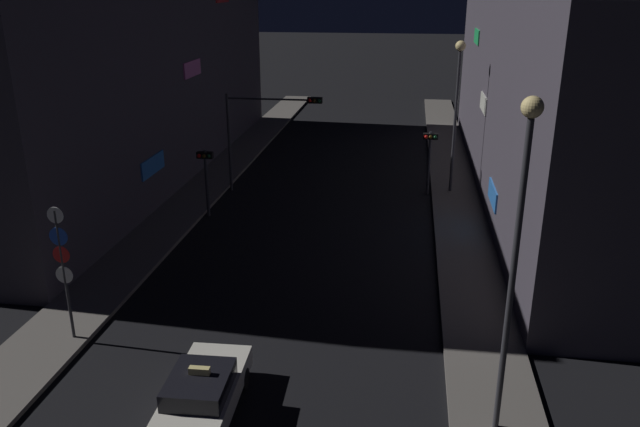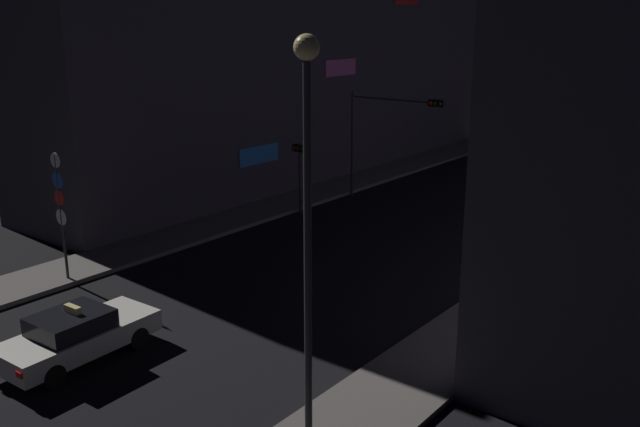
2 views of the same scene
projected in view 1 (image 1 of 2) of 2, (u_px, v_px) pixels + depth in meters
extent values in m
cube|color=#5B5651|center=(206.00, 187.00, 36.38)|extent=(2.60, 61.95, 0.16)
cube|color=#5B5651|center=(456.00, 198.00, 34.49)|extent=(2.60, 61.95, 0.16)
cube|color=#3D3842|center=(138.00, 58.00, 37.07)|extent=(6.45, 34.31, 14.05)
cube|color=#337FE5|center=(153.00, 165.00, 31.80)|extent=(0.08, 2.80, 0.90)
cube|color=#D859B2|center=(192.00, 69.00, 36.83)|extent=(0.08, 2.80, 0.90)
cube|color=#3D3842|center=(572.00, 98.00, 33.87)|extent=(9.16, 34.76, 10.77)
cube|color=#337FE5|center=(493.00, 195.00, 29.21)|extent=(0.08, 2.80, 0.90)
cube|color=white|center=(484.00, 103.00, 34.63)|extent=(0.08, 2.80, 0.90)
cube|color=#26CC66|center=(477.00, 37.00, 40.06)|extent=(0.08, 2.80, 0.90)
cube|color=silver|center=(203.00, 397.00, 17.10)|extent=(1.94, 4.45, 0.60)
cube|color=black|center=(199.00, 384.00, 16.72)|extent=(1.65, 2.03, 0.50)
cylinder|color=black|center=(190.00, 375.00, 18.56)|extent=(0.24, 0.65, 0.64)
cylinder|color=black|center=(243.00, 379.00, 18.39)|extent=(0.24, 0.65, 0.64)
cube|color=#F4E08C|center=(199.00, 371.00, 16.69)|extent=(0.57, 0.20, 0.20)
cylinder|color=#2D2D33|center=(229.00, 143.00, 35.22)|extent=(0.16, 0.16, 5.52)
cylinder|color=#2D2D33|center=(271.00, 99.00, 34.03)|extent=(4.85, 0.10, 0.10)
cube|color=black|center=(315.00, 100.00, 33.71)|extent=(0.80, 0.28, 0.32)
sphere|color=red|center=(310.00, 101.00, 33.58)|extent=(0.20, 0.20, 0.20)
sphere|color=#3F2D0C|center=(314.00, 101.00, 33.55)|extent=(0.20, 0.20, 0.20)
sphere|color=#0C3319|center=(319.00, 101.00, 33.52)|extent=(0.20, 0.20, 0.20)
cylinder|color=#2D2D33|center=(207.00, 184.00, 31.58)|extent=(0.16, 0.16, 3.44)
cube|color=black|center=(205.00, 155.00, 31.08)|extent=(0.80, 0.28, 0.32)
sphere|color=red|center=(199.00, 156.00, 30.95)|extent=(0.20, 0.20, 0.20)
sphere|color=#3F2D0C|center=(204.00, 156.00, 30.91)|extent=(0.20, 0.20, 0.20)
sphere|color=#0C3319|center=(209.00, 156.00, 30.88)|extent=(0.20, 0.20, 0.20)
cylinder|color=#2D2D33|center=(429.00, 164.00, 34.82)|extent=(0.16, 0.16, 3.58)
cube|color=black|center=(431.00, 136.00, 34.29)|extent=(0.80, 0.28, 0.32)
sphere|color=red|center=(426.00, 137.00, 34.16)|extent=(0.20, 0.20, 0.20)
sphere|color=#3F2D0C|center=(431.00, 137.00, 34.13)|extent=(0.20, 0.20, 0.20)
sphere|color=#0C3319|center=(435.00, 137.00, 34.09)|extent=(0.20, 0.20, 0.20)
cylinder|color=#2D2D33|center=(65.00, 276.00, 20.10)|extent=(0.10, 0.10, 4.45)
cylinder|color=white|center=(55.00, 215.00, 19.37)|extent=(0.53, 0.03, 0.53)
cylinder|color=blue|center=(58.00, 237.00, 19.61)|extent=(0.60, 0.03, 0.60)
cylinder|color=red|center=(61.00, 255.00, 19.82)|extent=(0.56, 0.03, 0.56)
cylinder|color=white|center=(64.00, 275.00, 20.07)|extent=(0.58, 0.03, 0.58)
cylinder|color=#2D2D33|center=(511.00, 287.00, 15.21)|extent=(0.16, 0.16, 8.22)
sphere|color=#F4D88C|center=(532.00, 107.00, 13.71)|extent=(0.50, 0.50, 0.50)
cylinder|color=#2D2D33|center=(455.00, 124.00, 34.22)|extent=(0.16, 0.16, 7.65)
sphere|color=#F4D88C|center=(461.00, 46.00, 32.81)|extent=(0.55, 0.55, 0.55)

